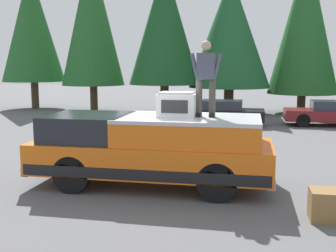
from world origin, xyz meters
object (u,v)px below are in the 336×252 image
at_px(compressor_unit, 177,105).
at_px(pickup_truck, 151,149).
at_px(person_on_truck_bed, 206,77).
at_px(wooden_crate, 325,205).
at_px(parked_car_black, 220,113).
at_px(parked_car_maroon, 331,113).

bearing_deg(compressor_unit, pickup_truck, 86.38).
height_order(person_on_truck_bed, wooden_crate, person_on_truck_bed).
height_order(pickup_truck, wooden_crate, pickup_truck).
height_order(compressor_unit, parked_car_black, compressor_unit).
relative_size(pickup_truck, parked_car_maroon, 1.35).
height_order(pickup_truck, person_on_truck_bed, person_on_truck_bed).
relative_size(pickup_truck, person_on_truck_bed, 3.28).
xyz_separation_m(person_on_truck_bed, parked_car_maroon, (10.86, -4.68, -1.97)).
bearing_deg(parked_car_black, pickup_truck, 175.17).
distance_m(pickup_truck, wooden_crate, 3.96).
height_order(pickup_truck, compressor_unit, compressor_unit).
distance_m(pickup_truck, parked_car_black, 10.29).
relative_size(compressor_unit, wooden_crate, 1.50).
bearing_deg(wooden_crate, parked_car_black, 13.17).
xyz_separation_m(pickup_truck, parked_car_black, (10.25, -0.87, -0.29)).
xyz_separation_m(pickup_truck, person_on_truck_bed, (0.12, -1.23, 1.68)).
height_order(compressor_unit, person_on_truck_bed, person_on_truck_bed).
relative_size(parked_car_maroon, parked_car_black, 1.00).
bearing_deg(person_on_truck_bed, compressor_unit, 104.09).
height_order(person_on_truck_bed, parked_car_black, person_on_truck_bed).
bearing_deg(parked_car_black, person_on_truck_bed, -177.94).
bearing_deg(pickup_truck, parked_car_maroon, -28.30).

